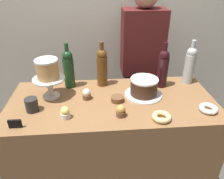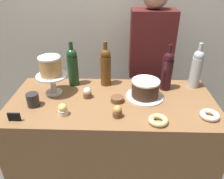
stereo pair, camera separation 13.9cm
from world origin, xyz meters
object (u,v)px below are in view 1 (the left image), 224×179
wine_bottle_amber (102,67)px  coffee_cup_ceramic (32,105)px  wine_bottle_clear (190,65)px  price_sign_chalkboard (15,124)px  cupcake_caramel (121,111)px  cake_stand_pedestal (50,84)px  donut_glazed (162,117)px  white_layer_cake (47,69)px  wine_bottle_dark_red (163,68)px  wine_bottle_green (69,68)px  cookie_stack (117,99)px  barista_figure (141,72)px  cupcake_vanilla (87,94)px  donut_sugar (208,109)px  cupcake_lemon (65,113)px  chocolate_round_cake (144,86)px

wine_bottle_amber → coffee_cup_ceramic: size_ratio=3.83×
wine_bottle_clear → price_sign_chalkboard: 1.22m
wine_bottle_clear → cupcake_caramel: bearing=-144.8°
cake_stand_pedestal → donut_glazed: bearing=-24.6°
donut_glazed → coffee_cup_ceramic: bearing=168.9°
cupcake_caramel → white_layer_cake: bearing=149.8°
cake_stand_pedestal → wine_bottle_clear: size_ratio=0.64×
wine_bottle_dark_red → wine_bottle_amber: 0.43m
wine_bottle_clear → wine_bottle_green: same height
cookie_stack → barista_figure: size_ratio=0.05×
white_layer_cake → cupcake_vanilla: size_ratio=1.92×
cookie_stack → price_sign_chalkboard: (-0.58, -0.22, 0.01)m
wine_bottle_dark_red → cupcake_vanilla: (-0.54, -0.14, -0.11)m
cupcake_vanilla → donut_sugar: bearing=-15.2°
wine_bottle_amber → cupcake_lemon: size_ratio=4.38×
white_layer_cake → wine_bottle_green: (0.11, 0.14, -0.06)m
wine_bottle_clear → coffee_cup_ceramic: (-1.08, -0.29, -0.10)m
donut_glazed → cake_stand_pedestal: bearing=155.4°
chocolate_round_cake → cupcake_vanilla: bearing=-177.5°
wine_bottle_green → barista_figure: size_ratio=0.20×
wine_bottle_clear → donut_sugar: (-0.01, -0.38, -0.13)m
donut_glazed → donut_sugar: size_ratio=1.00×
white_layer_cake → donut_glazed: white_layer_cake is taller
price_sign_chalkboard → donut_sugar: bearing=3.5°
chocolate_round_cake → wine_bottle_dark_red: bearing=37.8°
wine_bottle_green → wine_bottle_amber: bearing=1.5°
cake_stand_pedestal → coffee_cup_ceramic: 0.19m
wine_bottle_amber → cupcake_caramel: 0.42m
cake_stand_pedestal → cupcake_vanilla: (0.24, -0.05, -0.06)m
chocolate_round_cake → cupcake_vanilla: size_ratio=2.46×
wine_bottle_clear → cupcake_vanilla: wine_bottle_clear is taller
cake_stand_pedestal → wine_bottle_dark_red: bearing=6.7°
cupcake_caramel → barista_figure: (0.28, 0.78, -0.12)m
price_sign_chalkboard → coffee_cup_ceramic: size_ratio=0.82×
chocolate_round_cake → coffee_cup_ceramic: size_ratio=2.15×
coffee_cup_ceramic → white_layer_cake: bearing=60.9°
wine_bottle_clear → cupcake_caramel: (-0.55, -0.39, -0.11)m
cake_stand_pedestal → donut_sugar: bearing=-14.3°
cake_stand_pedestal → barista_figure: (0.72, 0.52, -0.18)m
price_sign_chalkboard → barista_figure: 1.20m
chocolate_round_cake → cupcake_caramel: size_ratio=2.46×
cupcake_lemon → price_sign_chalkboard: bearing=-165.5°
cupcake_vanilla → barista_figure: barista_figure is taller
coffee_cup_ceramic → wine_bottle_green: bearing=55.6°
cupcake_caramel → coffee_cup_ceramic: 0.54m
cupcake_lemon → cookie_stack: cupcake_lemon is taller
wine_bottle_amber → cupcake_vanilla: size_ratio=4.38×
white_layer_cake → chocolate_round_cake: white_layer_cake is taller
white_layer_cake → cupcake_lemon: bearing=-64.0°
wine_bottle_green → wine_bottle_amber: 0.24m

